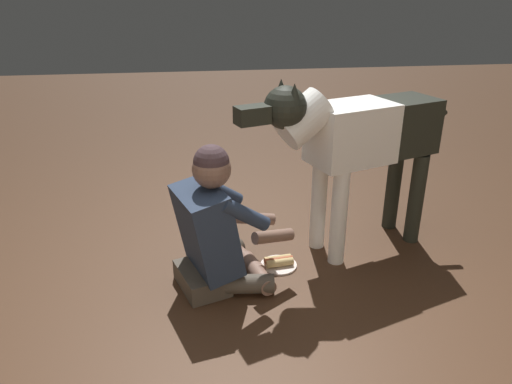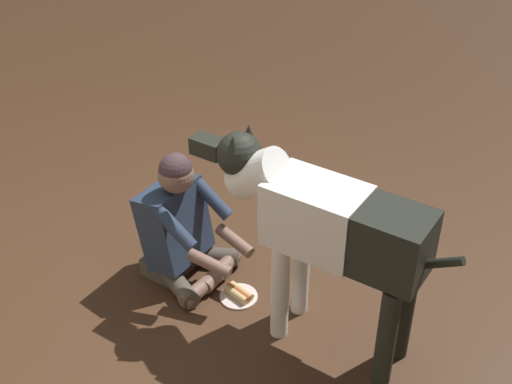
{
  "view_description": "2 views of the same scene",
  "coord_description": "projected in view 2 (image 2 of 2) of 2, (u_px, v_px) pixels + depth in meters",
  "views": [
    {
      "loc": [
        0.2,
        2.5,
        1.64
      ],
      "look_at": [
        -0.17,
        -0.22,
        0.43
      ],
      "focal_mm": 34.07,
      "sensor_mm": 36.0,
      "label": 1
    },
    {
      "loc": [
        -2.7,
        1.72,
        2.76
      ],
      "look_at": [
        -0.18,
        -0.25,
        0.61
      ],
      "focal_mm": 47.1,
      "sensor_mm": 36.0,
      "label": 2
    }
  ],
  "objects": [
    {
      "name": "large_dog",
      "position": [
        325.0,
        226.0,
        3.35
      ],
      "size": [
        1.45,
        0.62,
        1.14
      ],
      "color": "white",
      "rests_on": "ground"
    },
    {
      "name": "ground_plane",
      "position": [
        206.0,
        274.0,
        4.18
      ],
      "size": [
        14.16,
        14.16,
        0.0
      ],
      "primitive_type": "plane",
      "color": "#462B1A"
    },
    {
      "name": "hot_dog_on_plate",
      "position": [
        239.0,
        294.0,
        4.0
      ],
      "size": [
        0.23,
        0.23,
        0.06
      ],
      "color": "silver",
      "rests_on": "ground"
    },
    {
      "name": "person_sitting_on_floor",
      "position": [
        181.0,
        228.0,
        4.0
      ],
      "size": [
        0.72,
        0.6,
        0.85
      ],
      "color": "#4C4338",
      "rests_on": "ground"
    }
  ]
}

